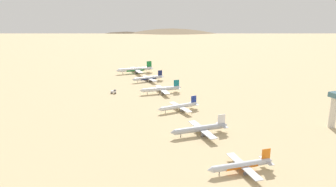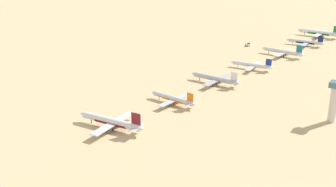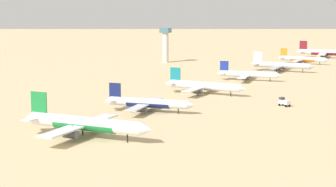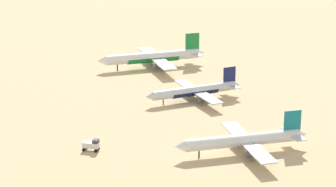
# 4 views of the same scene
# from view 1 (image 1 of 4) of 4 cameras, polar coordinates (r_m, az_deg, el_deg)

# --- Properties ---
(ground_plane) EXTENTS (1977.57, 1977.57, 0.00)m
(ground_plane) POSITION_cam_1_polar(r_m,az_deg,el_deg) (276.29, 1.26, -3.01)
(ground_plane) COLOR tan
(parked_jet_0) EXTENTS (50.85, 41.25, 14.68)m
(parked_jet_0) POSITION_cam_1_polar(r_m,az_deg,el_deg) (427.65, -5.69, 4.20)
(parked_jet_0) COLOR white
(parked_jet_0) RESTS_ON ground
(parked_jet_1) EXTENTS (40.77, 33.16, 11.75)m
(parked_jet_1) POSITION_cam_1_polar(r_m,az_deg,el_deg) (380.38, -3.43, 2.70)
(parked_jet_1) COLOR silver
(parked_jet_1) RESTS_ON ground
(parked_jet_2) EXTENTS (44.09, 35.89, 12.71)m
(parked_jet_2) POSITION_cam_1_polar(r_m,az_deg,el_deg) (328.75, -1.17, 0.77)
(parked_jet_2) COLOR silver
(parked_jet_2) RESTS_ON ground
(parked_jet_3) EXTENTS (39.19, 31.89, 11.30)m
(parked_jet_3) POSITION_cam_1_polar(r_m,az_deg,el_deg) (274.91, 1.97, -2.28)
(parked_jet_3) COLOR silver
(parked_jet_3) RESTS_ON ground
(parked_jet_4) EXTENTS (43.91, 35.65, 12.67)m
(parked_jet_4) POSITION_cam_1_polar(r_m,az_deg,el_deg) (226.71, 5.72, -6.13)
(parked_jet_4) COLOR #B2B7C1
(parked_jet_4) RESTS_ON ground
(parked_jet_5) EXTENTS (39.43, 32.13, 11.37)m
(parked_jet_5) POSITION_cam_1_polar(r_m,az_deg,el_deg) (182.94, 12.75, -12.12)
(parked_jet_5) COLOR silver
(parked_jet_5) RESTS_ON ground
(service_truck) EXTENTS (5.68, 4.98, 3.90)m
(service_truck) POSITION_cam_1_polar(r_m,az_deg,el_deg) (333.19, -9.47, 0.37)
(service_truck) COLOR silver
(service_truck) RESTS_ON ground
(control_tower) EXTENTS (7.20, 7.20, 26.45)m
(control_tower) POSITION_cam_1_polar(r_m,az_deg,el_deg) (263.62, 26.95, -2.25)
(control_tower) COLOR beige
(control_tower) RESTS_ON ground
(desert_hill_1) EXTENTS (518.55, 518.55, 136.90)m
(desert_hill_1) POSITION_cam_1_polar(r_m,az_deg,el_deg) (1269.47, -5.98, 14.42)
(desert_hill_1) COLOR #70604C
(desert_hill_1) RESTS_ON ground
(desert_hill_3) EXTENTS (508.43, 508.43, 86.43)m
(desert_hill_3) POSITION_cam_1_polar(r_m,az_deg,el_deg) (1228.08, 0.56, 13.30)
(desert_hill_3) COLOR #8C775B
(desert_hill_3) RESTS_ON ground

